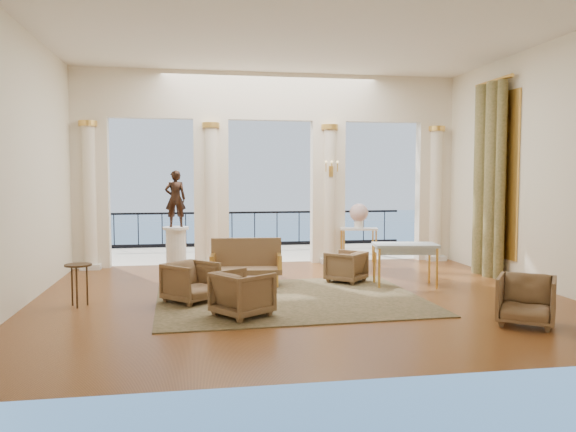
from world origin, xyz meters
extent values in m
plane|color=#4A250E|center=(0.00, 0.00, 0.00)|extent=(9.00, 9.00, 0.00)
plane|color=white|center=(0.00, -4.00, 2.25)|extent=(9.00, 0.00, 9.00)
plane|color=white|center=(-4.50, 0.00, 2.25)|extent=(0.00, 8.00, 8.00)
plane|color=white|center=(4.50, 0.00, 2.25)|extent=(0.00, 8.00, 8.00)
plane|color=white|center=(0.00, 0.00, 4.50)|extent=(9.00, 9.00, 0.00)
cube|color=#F3E2C5|center=(0.00, 3.85, 3.95)|extent=(9.00, 0.30, 1.10)
cube|color=#F3E2C5|center=(-4.10, 3.85, 1.70)|extent=(0.80, 0.30, 3.40)
cylinder|color=#F3E2C5|center=(-4.10, 3.67, 1.60)|extent=(0.28, 0.28, 3.20)
cylinder|color=gold|center=(-4.10, 3.67, 3.25)|extent=(0.40, 0.40, 0.12)
cube|color=silver|center=(-4.10, 3.67, 0.06)|extent=(0.45, 0.45, 0.12)
cube|color=#F3E2C5|center=(-1.40, 3.85, 1.70)|extent=(0.80, 0.30, 3.40)
cylinder|color=#F3E2C5|center=(-1.40, 3.67, 1.60)|extent=(0.28, 0.28, 3.20)
cylinder|color=gold|center=(-1.40, 3.67, 3.25)|extent=(0.40, 0.40, 0.12)
cube|color=silver|center=(-1.40, 3.67, 0.06)|extent=(0.45, 0.45, 0.12)
cube|color=#F3E2C5|center=(1.40, 3.85, 1.70)|extent=(0.80, 0.30, 3.40)
cylinder|color=#F3E2C5|center=(1.40, 3.67, 1.60)|extent=(0.28, 0.28, 3.20)
cylinder|color=gold|center=(1.40, 3.67, 3.25)|extent=(0.40, 0.40, 0.12)
cube|color=silver|center=(1.40, 3.67, 0.06)|extent=(0.45, 0.45, 0.12)
cube|color=#F3E2C5|center=(4.10, 3.85, 1.70)|extent=(0.80, 0.30, 3.40)
cylinder|color=#F3E2C5|center=(4.10, 3.67, 1.60)|extent=(0.28, 0.28, 3.20)
cylinder|color=gold|center=(4.10, 3.67, 3.25)|extent=(0.40, 0.40, 0.12)
cube|color=silver|center=(4.10, 3.67, 0.06)|extent=(0.45, 0.45, 0.12)
cube|color=beige|center=(0.00, 5.80, -0.05)|extent=(10.00, 3.60, 0.10)
cube|color=black|center=(0.00, 7.40, 1.00)|extent=(9.00, 0.06, 0.06)
cube|color=black|center=(0.00, 7.40, 0.05)|extent=(9.00, 0.06, 0.10)
cylinder|color=black|center=(0.00, 7.40, 0.50)|extent=(0.03, 0.03, 1.00)
cylinder|color=black|center=(-4.10, 7.40, 0.50)|extent=(0.03, 0.03, 1.00)
cylinder|color=black|center=(4.10, 7.40, 0.50)|extent=(0.03, 0.03, 1.00)
cylinder|color=#4C3823|center=(2.00, 6.60, 2.10)|extent=(0.20, 0.20, 4.20)
plane|color=#2B5688|center=(0.00, 60.00, -6.00)|extent=(160.00, 160.00, 0.00)
cylinder|color=brown|center=(4.30, 1.05, 2.00)|extent=(0.26, 0.26, 4.00)
cylinder|color=brown|center=(4.26, 1.50, 2.00)|extent=(0.32, 0.32, 4.00)
cylinder|color=brown|center=(4.30, 1.95, 2.00)|extent=(0.26, 0.26, 4.00)
cylinder|color=gold|center=(4.35, 1.50, 4.05)|extent=(0.08, 1.40, 0.08)
cube|color=gold|center=(4.47, 1.50, 2.10)|extent=(0.04, 1.60, 3.40)
cube|color=gold|center=(1.40, 3.53, 2.20)|extent=(0.10, 0.04, 0.25)
cylinder|color=gold|center=(1.26, 3.45, 2.30)|extent=(0.02, 0.02, 0.22)
cylinder|color=gold|center=(1.40, 3.45, 2.30)|extent=(0.02, 0.02, 0.22)
cylinder|color=gold|center=(1.54, 3.45, 2.30)|extent=(0.02, 0.02, 0.22)
cube|color=#30331C|center=(-0.22, -0.17, 0.01)|extent=(4.53, 3.58, 0.02)
imported|color=#4F3D25|center=(-1.87, -0.12, 0.37)|extent=(0.99, 0.98, 0.74)
imported|color=#4F3D25|center=(2.76, -2.33, 0.38)|extent=(1.01, 1.00, 0.77)
imported|color=#4F3D25|center=(1.13, 1.17, 0.34)|extent=(0.91, 0.91, 0.68)
imported|color=#4F3D25|center=(-1.11, -1.20, 0.38)|extent=(0.98, 0.99, 0.75)
cube|color=#4F3D25|center=(-0.84, 1.09, 0.30)|extent=(1.40, 0.70, 0.10)
cube|color=#4F3D25|center=(-0.81, 1.35, 0.62)|extent=(1.35, 0.23, 0.55)
cube|color=gold|center=(-1.47, 1.16, 0.48)|extent=(0.14, 0.56, 0.26)
cube|color=gold|center=(-0.22, 1.02, 0.48)|extent=(0.14, 0.56, 0.26)
cylinder|color=gold|center=(-1.44, 0.94, 0.12)|extent=(0.05, 0.05, 0.25)
cylinder|color=gold|center=(-0.29, 0.81, 0.12)|extent=(0.05, 0.05, 0.25)
cylinder|color=gold|center=(-1.39, 1.38, 0.12)|extent=(0.05, 0.05, 0.25)
cylinder|color=gold|center=(-0.24, 1.25, 0.12)|extent=(0.05, 0.05, 0.25)
cube|color=#ACC3D6|center=(2.14, 0.63, 0.78)|extent=(1.26, 0.81, 0.05)
cylinder|color=gold|center=(1.57, 0.45, 0.38)|extent=(0.05, 0.05, 0.76)
cylinder|color=gold|center=(2.62, 0.28, 0.38)|extent=(0.05, 0.05, 0.76)
cylinder|color=gold|center=(1.65, 0.98, 0.38)|extent=(0.05, 0.05, 0.76)
cylinder|color=gold|center=(2.71, 0.81, 0.38)|extent=(0.05, 0.05, 0.76)
cylinder|color=silver|center=(-2.18, 2.39, 0.04)|extent=(0.57, 0.57, 0.08)
cylinder|color=silver|center=(-2.18, 2.39, 0.52)|extent=(0.41, 0.41, 0.91)
cylinder|color=silver|center=(-2.18, 2.39, 1.01)|extent=(0.53, 0.53, 0.06)
imported|color=black|center=(-2.18, 2.39, 1.62)|extent=(0.45, 0.31, 1.17)
cube|color=silver|center=(2.10, 3.55, 0.82)|extent=(0.95, 0.56, 0.05)
cylinder|color=gold|center=(1.69, 3.53, 0.40)|extent=(0.04, 0.04, 0.80)
cylinder|color=gold|center=(2.45, 3.33, 0.40)|extent=(0.04, 0.04, 0.80)
cylinder|color=gold|center=(1.75, 3.77, 0.40)|extent=(0.04, 0.04, 0.80)
cylinder|color=gold|center=(2.51, 3.57, 0.40)|extent=(0.04, 0.04, 0.80)
cylinder|color=white|center=(2.10, 3.55, 0.98)|extent=(0.22, 0.22, 0.28)
sphere|color=#BF868C|center=(2.10, 3.55, 1.21)|extent=(0.44, 0.44, 0.44)
cylinder|color=black|center=(-3.64, -0.12, 0.67)|extent=(0.42, 0.42, 0.03)
cylinder|color=black|center=(-3.52, -0.05, 0.33)|extent=(0.03, 0.03, 0.66)
cylinder|color=black|center=(-3.75, -0.05, 0.33)|extent=(0.03, 0.03, 0.66)
cylinder|color=black|center=(-3.64, -0.25, 0.33)|extent=(0.03, 0.03, 0.66)
camera|label=1|loc=(-1.80, -9.40, 2.07)|focal=35.00mm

